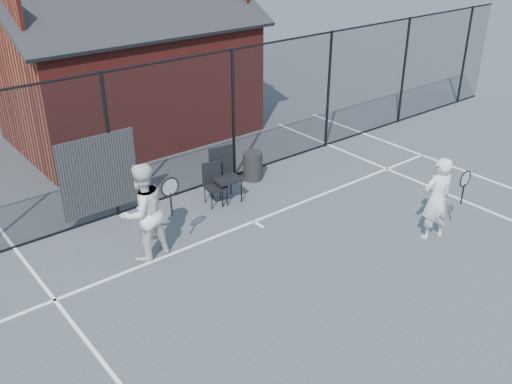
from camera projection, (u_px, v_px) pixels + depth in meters
ground at (367, 292)px, 9.40m from camera, size 80.00×80.00×0.00m
court_lines at (434, 334)px, 8.48m from camera, size 11.02×18.00×0.01m
fence at (184, 130)px, 12.07m from camera, size 22.04×3.00×3.00m
clubhouse at (129, 77)px, 15.24m from camera, size 6.50×4.36×4.19m
player_front at (437, 199)px, 10.58m from camera, size 0.79×0.63×1.66m
player_back at (143, 212)px, 9.96m from camera, size 1.02×0.78×1.82m
chair_left at (216, 185)px, 11.98m from camera, size 0.50×0.52×0.89m
chair_right at (226, 176)px, 12.08m from camera, size 0.62×0.64×1.14m
waste_bin at (253, 166)px, 13.15m from camera, size 0.51×0.51×0.66m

